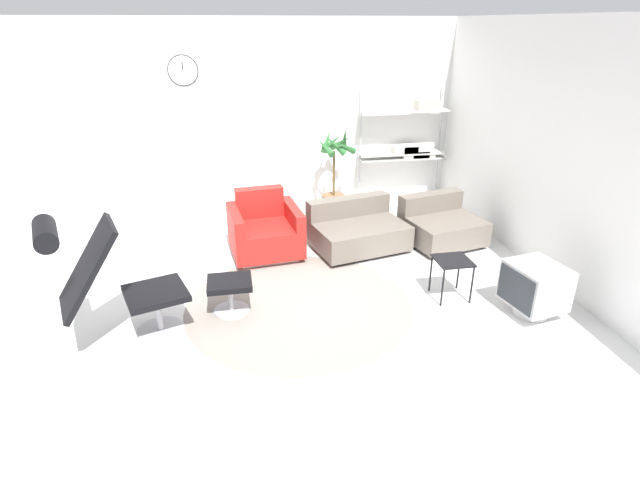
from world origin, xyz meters
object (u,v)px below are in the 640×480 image
armchair_red (265,232)px  couch_low (357,231)px  potted_plant (335,175)px  couch_second (441,226)px  lounge_chair (104,272)px  side_table (452,265)px  ottoman (230,289)px  crt_television (534,288)px  shelf_unit (411,141)px

armchair_red → couch_low: (1.19, -0.05, -0.06)m
couch_low → potted_plant: (0.00, 1.45, 0.34)m
armchair_red → couch_second: armchair_red is taller
lounge_chair → couch_low: lounge_chair is taller
armchair_red → couch_second: bearing=171.7°
lounge_chair → side_table: 3.39m
lounge_chair → ottoman: 1.21m
couch_second → crt_television: 1.87m
armchair_red → crt_television: armchair_red is taller
armchair_red → side_table: size_ratio=2.11×
couch_low → couch_second: (1.14, -0.03, -0.00)m
couch_low → couch_second: same height
couch_second → armchair_red: bearing=-14.8°
lounge_chair → potted_plant: size_ratio=0.95×
lounge_chair → crt_television: size_ratio=2.08×
couch_low → shelf_unit: shelf_unit is taller
crt_television → side_table: bearing=44.7°
couch_low → side_table: bearing=102.3°
crt_television → potted_plant: (-1.33, 3.34, 0.27)m
couch_second → potted_plant: bearing=-65.4°
ottoman → couch_low: (1.64, 1.30, -0.03)m
side_table → couch_low: bearing=115.2°
crt_television → couch_second: bearing=-4.0°
couch_second → potted_plant: potted_plant is taller
lounge_chair → couch_low: size_ratio=0.97×
armchair_red → shelf_unit: 3.07m
ottoman → armchair_red: (0.46, 1.35, 0.03)m
ottoman → couch_second: size_ratio=0.41×
ottoman → couch_low: 2.09m
ottoman → shelf_unit: bearing=45.6°
lounge_chair → ottoman: bearing=90.0°
crt_television → shelf_unit: bearing=-9.4°
couch_low → armchair_red: bearing=-15.2°
side_table → crt_television: crt_television is taller
crt_television → armchair_red: bearing=42.4°
crt_television → potted_plant: potted_plant is taller
potted_plant → shelf_unit: shelf_unit is taller
side_table → shelf_unit: (0.63, 3.12, 0.61)m
side_table → potted_plant: potted_plant is taller
crt_television → shelf_unit: (-0.04, 3.59, 0.69)m
crt_television → lounge_chair: bearing=76.7°
couch_second → crt_television: bearing=83.1°
couch_low → lounge_chair: bearing=18.6°
crt_television → potted_plant: size_ratio=0.46×
couch_second → crt_television: (0.20, -1.86, 0.07)m
lounge_chair → armchair_red: bearing=119.8°
side_table → crt_television: size_ratio=0.73×
potted_plant → ottoman: bearing=-121.0°
couch_low → crt_television: couch_low is taller
armchair_red → potted_plant: size_ratio=0.70×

